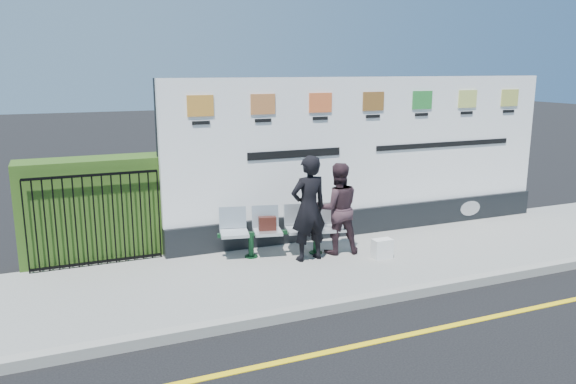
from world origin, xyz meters
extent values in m
plane|color=black|center=(0.00, 0.00, 0.00)|extent=(80.00, 80.00, 0.00)
cube|color=gray|center=(0.00, 2.50, 0.06)|extent=(14.00, 3.00, 0.12)
cube|color=gray|center=(0.00, 1.00, 0.07)|extent=(14.00, 0.18, 0.14)
cube|color=yellow|center=(0.00, 0.00, 0.00)|extent=(14.00, 0.10, 0.01)
cube|color=black|center=(0.50, 3.85, 0.37)|extent=(8.00, 0.30, 0.50)
cube|color=white|center=(0.50, 3.85, 1.87)|extent=(8.00, 0.14, 2.50)
cube|color=#2F4F17|center=(-4.58, 4.30, 0.97)|extent=(2.35, 0.70, 1.70)
imported|color=black|center=(-1.28, 2.77, 1.01)|extent=(0.69, 0.49, 1.78)
imported|color=#352329|center=(-0.67, 2.91, 0.92)|extent=(0.88, 0.75, 1.59)
cube|color=black|center=(-1.85, 3.20, 0.70)|extent=(0.32, 0.19, 0.23)
cube|color=silver|center=(-0.09, 2.36, 0.29)|extent=(0.33, 0.20, 0.33)
camera|label=1|loc=(-5.06, -5.40, 3.28)|focal=35.00mm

